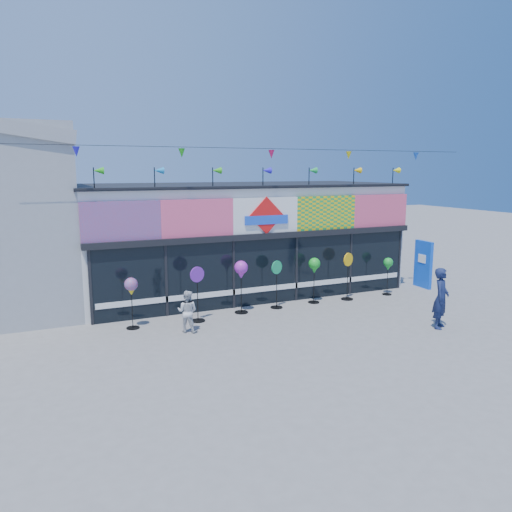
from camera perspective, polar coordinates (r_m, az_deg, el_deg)
ground at (r=14.64m, az=6.86°, el=-8.66°), size 80.00×80.00×0.00m
kite_shop at (r=19.39m, az=-2.08°, el=2.19°), size 16.00×5.70×5.31m
blue_sign at (r=20.82m, az=18.56°, el=-0.89°), size 0.20×0.94×1.86m
spinner_0 at (r=15.01m, az=-14.07°, el=-3.56°), size 0.39×0.39×1.53m
spinner_1 at (r=15.43m, az=-6.71°, el=-4.18°), size 0.48×0.44×1.72m
spinner_2 at (r=16.12m, az=-1.71°, el=-1.76°), size 0.44×0.44×1.73m
spinner_3 at (r=16.82m, az=2.38°, el=-3.11°), size 0.45×0.42×1.63m
spinner_4 at (r=17.49m, az=6.68°, el=-1.24°), size 0.41×0.41×1.61m
spinner_5 at (r=18.18m, az=10.44°, el=-2.15°), size 0.47×0.44×1.71m
spinner_6 at (r=19.17m, az=14.86°, el=-1.02°), size 0.36×0.36×1.41m
adult_man at (r=15.67m, az=20.38°, el=-4.55°), size 0.79×0.73×1.80m
child at (r=14.54m, az=-7.85°, el=-6.28°), size 0.69×0.63×1.23m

